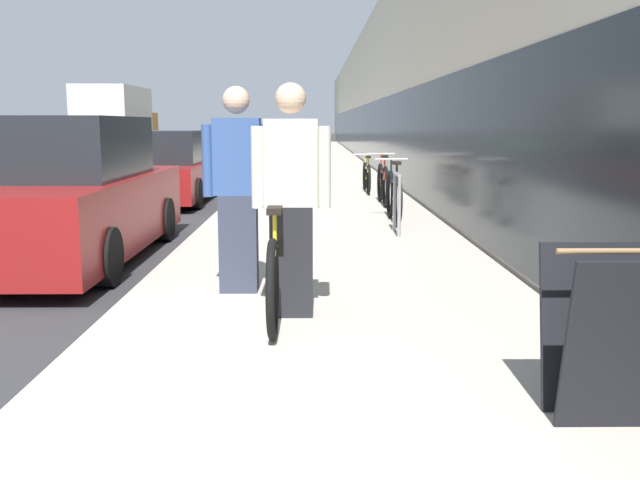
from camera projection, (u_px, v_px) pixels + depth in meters
name	position (u px, v px, depth m)	size (l,w,h in m)	color
sidewalk_slab	(318.00, 169.00, 24.84)	(3.70, 70.00, 0.11)	#BCB5A5
storefront_facade	(468.00, 99.00, 32.37)	(10.01, 70.00, 5.44)	beige
lawn_strip	(12.00, 164.00, 28.66)	(4.13, 70.00, 0.03)	#518E42
tandem_bicycle	(279.00, 259.00, 5.99)	(0.52, 2.71, 0.91)	black
person_rider	(291.00, 201.00, 5.56)	(0.62, 0.24, 1.82)	black
person_bystander	(238.00, 190.00, 6.36)	(0.62, 0.24, 1.83)	#33384C
bike_rack_hoop	(397.00, 197.00, 9.77)	(0.05, 0.60, 0.84)	gray
cruiser_bike_nearest	(394.00, 196.00, 11.01)	(0.52, 1.79, 0.96)	black
cruiser_bike_middle	(383.00, 183.00, 13.41)	(0.52, 1.72, 0.94)	black
cruiser_bike_farthest	(367.00, 176.00, 15.71)	(0.52, 1.77, 0.83)	black
sandwich_board_sign	(607.00, 335.00, 3.62)	(0.56, 0.56, 0.90)	black
parked_sedan_curbside	(67.00, 197.00, 8.38)	(1.88, 4.66, 1.70)	maroon
vintage_roadster_curbside	(166.00, 170.00, 14.61)	(1.80, 4.11, 1.47)	maroon
moving_truck	(117.00, 125.00, 30.07)	(2.25, 6.30, 3.10)	orange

